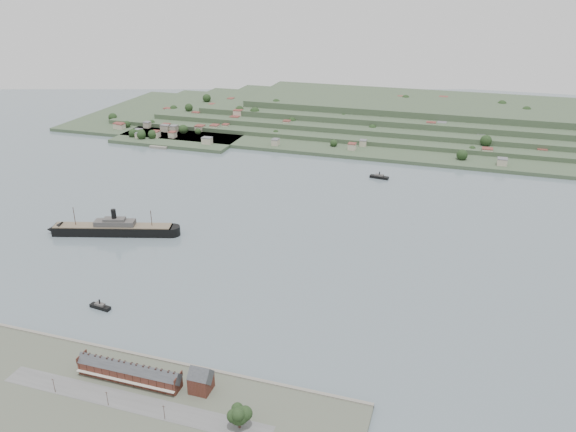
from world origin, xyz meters
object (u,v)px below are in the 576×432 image
(terrace_row, at_px, (129,372))
(steamship, at_px, (110,229))
(tugboat, at_px, (100,306))
(gabled_building, at_px, (201,380))
(fig_tree, at_px, (239,415))

(terrace_row, height_order, steamship, steamship)
(steamship, bearing_deg, terrace_row, -53.21)
(steamship, bearing_deg, tugboat, -59.35)
(gabled_building, distance_m, steamship, 207.93)
(terrace_row, xyz_separation_m, fig_tree, (64.85, -13.55, 2.65))
(steamship, relative_size, fig_tree, 8.49)
(gabled_building, bearing_deg, terrace_row, -173.88)
(fig_tree, bearing_deg, steamship, 137.32)
(gabled_building, relative_size, tugboat, 0.98)
(gabled_building, height_order, steamship, steamship)
(terrace_row, height_order, gabled_building, gabled_building)
(terrace_row, distance_m, fig_tree, 66.30)
(fig_tree, bearing_deg, tugboat, 150.53)
(gabled_building, relative_size, steamship, 0.14)
(fig_tree, bearing_deg, gabled_building, 147.29)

